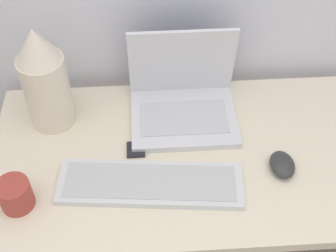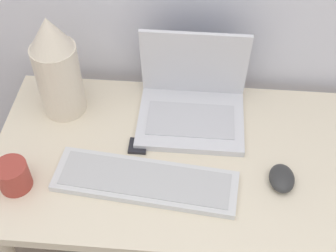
# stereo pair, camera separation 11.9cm
# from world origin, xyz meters

# --- Properties ---
(desk) EXTENTS (1.09, 0.57, 0.72)m
(desk) POSITION_xyz_m (0.00, 0.28, 0.61)
(desk) COLOR beige
(desk) RESTS_ON ground_plane
(laptop) EXTENTS (0.30, 0.24, 0.25)m
(laptop) POSITION_xyz_m (-0.01, 0.45, 0.78)
(laptop) COLOR silver
(laptop) RESTS_ON desk
(keyboard) EXTENTS (0.48, 0.18, 0.02)m
(keyboard) POSITION_xyz_m (-0.12, 0.19, 0.73)
(keyboard) COLOR silver
(keyboard) RESTS_ON desk
(mouse) EXTENTS (0.06, 0.09, 0.03)m
(mouse) POSITION_xyz_m (0.23, 0.22, 0.74)
(mouse) COLOR #2D2D2D
(mouse) RESTS_ON desk
(vase) EXTENTS (0.12, 0.12, 0.31)m
(vase) POSITION_xyz_m (-0.38, 0.44, 0.88)
(vase) COLOR beige
(vase) RESTS_ON desk
(mp3_player) EXTENTS (0.05, 0.05, 0.01)m
(mp3_player) POSITION_xyz_m (-0.15, 0.31, 0.73)
(mp3_player) COLOR black
(mp3_player) RESTS_ON desk
(mug) EXTENTS (0.08, 0.08, 0.08)m
(mug) POSITION_xyz_m (-0.44, 0.16, 0.76)
(mug) COLOR #9E382D
(mug) RESTS_ON desk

